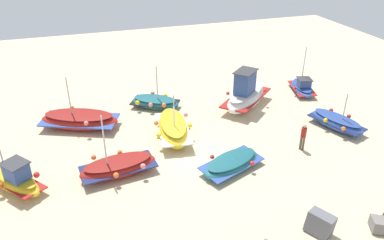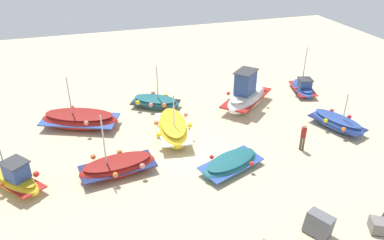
{
  "view_description": "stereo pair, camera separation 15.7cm",
  "coord_description": "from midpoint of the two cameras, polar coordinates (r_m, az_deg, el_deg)",
  "views": [
    {
      "loc": [
        5.57,
        18.38,
        12.4
      ],
      "look_at": [
        -1.08,
        -1.98,
        0.9
      ],
      "focal_mm": 35.19,
      "sensor_mm": 36.0,
      "label": 1
    },
    {
      "loc": [
        5.42,
        18.42,
        12.4
      ],
      "look_at": [
        -1.08,
        -1.98,
        0.9
      ],
      "focal_mm": 35.19,
      "sensor_mm": 36.0,
      "label": 2
    }
  ],
  "objects": [
    {
      "name": "fishing_boat_3",
      "position": [
        26.7,
        20.9,
        -0.29
      ],
      "size": [
        2.56,
        4.07,
        2.69
      ],
      "rotation": [
        0.0,
        0.0,
        5.04
      ],
      "color": "#2D4C9E",
      "rests_on": "ground_plane"
    },
    {
      "name": "fishing_boat_6",
      "position": [
        31.55,
        16.22,
        4.81
      ],
      "size": [
        2.24,
        3.65,
        3.72
      ],
      "rotation": [
        0.0,
        0.0,
        1.31
      ],
      "color": "#2D4C9E",
      "rests_on": "ground_plane"
    },
    {
      "name": "fishing_boat_7",
      "position": [
        21.04,
        -11.31,
        -6.93
      ],
      "size": [
        4.38,
        2.29,
        3.73
      ],
      "rotation": [
        0.0,
        0.0,
        3.26
      ],
      "color": "maroon",
      "rests_on": "ground_plane"
    },
    {
      "name": "fishing_boat_2",
      "position": [
        27.97,
        8.01,
        3.74
      ],
      "size": [
        5.14,
        4.86,
        2.99
      ],
      "rotation": [
        0.0,
        0.0,
        0.72
      ],
      "color": "white",
      "rests_on": "ground_plane"
    },
    {
      "name": "fishing_boat_0",
      "position": [
        23.93,
        -3.07,
        -1.23
      ],
      "size": [
        2.64,
        4.73,
        3.23
      ],
      "rotation": [
        0.0,
        0.0,
        4.58
      ],
      "color": "gold",
      "rests_on": "ground_plane"
    },
    {
      "name": "fishing_boat_1",
      "position": [
        21.59,
        -25.54,
        -8.09
      ],
      "size": [
        3.47,
        3.86,
        3.17
      ],
      "rotation": [
        0.0,
        0.0,
        2.25
      ],
      "color": "gold",
      "rests_on": "ground_plane"
    },
    {
      "name": "fishing_boat_4",
      "position": [
        26.16,
        -16.86,
        0.04
      ],
      "size": [
        5.58,
        3.95,
        3.63
      ],
      "rotation": [
        0.0,
        0.0,
        2.73
      ],
      "color": "maroon",
      "rests_on": "ground_plane"
    },
    {
      "name": "person_walking",
      "position": [
        23.37,
        16.34,
        -2.21
      ],
      "size": [
        0.32,
        0.32,
        1.73
      ],
      "rotation": [
        0.0,
        0.0,
        0.7
      ],
      "color": "brown",
      "rests_on": "ground_plane"
    },
    {
      "name": "fishing_boat_5",
      "position": [
        21.14,
        5.83,
        -6.55
      ],
      "size": [
        4.15,
        2.91,
        0.83
      ],
      "rotation": [
        0.0,
        0.0,
        0.37
      ],
      "color": "#1E6670",
      "rests_on": "ground_plane"
    },
    {
      "name": "ground_plane",
      "position": [
        22.85,
        -1.24,
        -4.62
      ],
      "size": [
        57.63,
        57.63,
        0.0
      ],
      "primitive_type": "plane",
      "color": "beige"
    },
    {
      "name": "fishing_boat_8",
      "position": [
        27.88,
        -5.79,
        2.7
      ],
      "size": [
        3.86,
        3.29,
        3.34
      ],
      "rotation": [
        0.0,
        0.0,
        5.7
      ],
      "color": "#1E6670",
      "rests_on": "ground_plane"
    }
  ]
}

